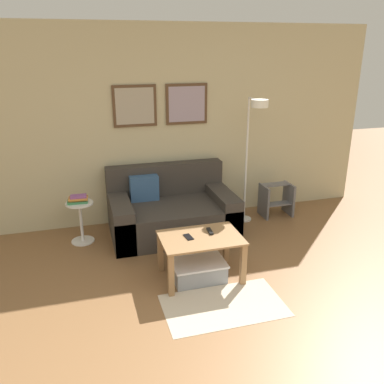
# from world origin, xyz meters

# --- Properties ---
(wall_back) EXTENTS (5.60, 0.09, 2.55)m
(wall_back) POSITION_xyz_m (-0.00, 3.32, 1.28)
(wall_back) COLOR #C6BC93
(wall_back) RESTS_ON ground_plane
(area_rug) EXTENTS (1.12, 0.65, 0.01)m
(area_rug) POSITION_xyz_m (-0.04, 1.11, 0.00)
(area_rug) COLOR #C1B299
(area_rug) RESTS_ON ground_plane
(couch) EXTENTS (1.54, 0.99, 0.81)m
(couch) POSITION_xyz_m (-0.14, 2.81, 0.27)
(couch) COLOR #38332D
(couch) RESTS_ON ground_plane
(coffee_table) EXTENTS (0.81, 0.56, 0.46)m
(coffee_table) POSITION_xyz_m (-0.10, 1.65, 0.36)
(coffee_table) COLOR #997047
(coffee_table) RESTS_ON ground_plane
(storage_bin) EXTENTS (0.54, 0.45, 0.20)m
(storage_bin) POSITION_xyz_m (-0.13, 1.65, 0.10)
(storage_bin) COLOR gray
(storage_bin) RESTS_ON ground_plane
(floor_lamp) EXTENTS (0.21, 0.51, 1.67)m
(floor_lamp) POSITION_xyz_m (0.91, 2.70, 1.23)
(floor_lamp) COLOR white
(floor_lamp) RESTS_ON ground_plane
(side_table) EXTENTS (0.33, 0.33, 0.51)m
(side_table) POSITION_xyz_m (-1.25, 2.82, 0.31)
(side_table) COLOR white
(side_table) RESTS_ON ground_plane
(book_stack) EXTENTS (0.24, 0.17, 0.09)m
(book_stack) POSITION_xyz_m (-1.26, 2.83, 0.55)
(book_stack) COLOR #387F4C
(book_stack) RESTS_ON side_table
(remote_control) EXTENTS (0.05, 0.15, 0.02)m
(remote_control) POSITION_xyz_m (0.03, 1.73, 0.47)
(remote_control) COLOR black
(remote_control) RESTS_ON coffee_table
(cell_phone) EXTENTS (0.08, 0.15, 0.01)m
(cell_phone) POSITION_xyz_m (-0.22, 1.67, 0.46)
(cell_phone) COLOR black
(cell_phone) RESTS_ON coffee_table
(step_stool) EXTENTS (0.42, 0.31, 0.45)m
(step_stool) POSITION_xyz_m (1.41, 2.93, 0.24)
(step_stool) COLOR slate
(step_stool) RESTS_ON ground_plane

